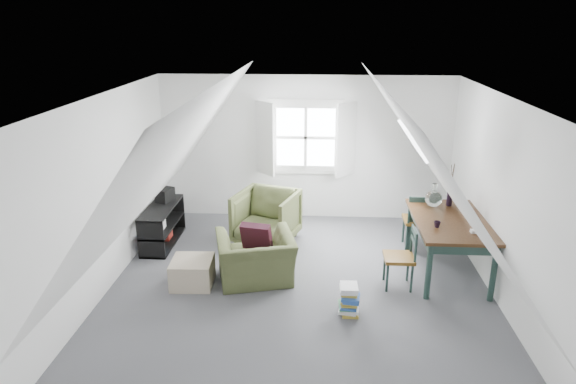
# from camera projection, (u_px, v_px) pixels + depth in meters

# --- Properties ---
(floor) EXTENTS (5.50, 5.50, 0.00)m
(floor) POSITION_uv_depth(u_px,v_px,m) (298.00, 293.00, 6.67)
(floor) COLOR #4D4D52
(floor) RESTS_ON ground
(ceiling) EXTENTS (5.50, 5.50, 0.00)m
(ceiling) POSITION_uv_depth(u_px,v_px,m) (300.00, 100.00, 5.86)
(ceiling) COLOR white
(ceiling) RESTS_ON wall_back
(wall_back) EXTENTS (5.00, 0.00, 5.00)m
(wall_back) POSITION_uv_depth(u_px,v_px,m) (306.00, 148.00, 8.86)
(wall_back) COLOR white
(wall_back) RESTS_ON ground
(wall_front) EXTENTS (5.00, 0.00, 5.00)m
(wall_front) POSITION_uv_depth(u_px,v_px,m) (283.00, 334.00, 3.67)
(wall_front) COLOR white
(wall_front) RESTS_ON ground
(wall_left) EXTENTS (0.00, 5.50, 5.50)m
(wall_left) POSITION_uv_depth(u_px,v_px,m) (99.00, 198.00, 6.41)
(wall_left) COLOR white
(wall_left) RESTS_ON ground
(wall_right) EXTENTS (0.00, 5.50, 5.50)m
(wall_right) POSITION_uv_depth(u_px,v_px,m) (508.00, 207.00, 6.12)
(wall_right) COLOR white
(wall_right) RESTS_ON ground
(slope_left) EXTENTS (3.19, 5.50, 4.48)m
(slope_left) POSITION_uv_depth(u_px,v_px,m) (171.00, 159.00, 6.19)
(slope_left) COLOR white
(slope_left) RESTS_ON wall_left
(slope_right) EXTENTS (3.19, 5.50, 4.48)m
(slope_right) POSITION_uv_depth(u_px,v_px,m) (431.00, 163.00, 6.01)
(slope_right) COLOR white
(slope_right) RESTS_ON wall_right
(dormer_window) EXTENTS (1.71, 0.35, 1.30)m
(dormer_window) POSITION_uv_depth(u_px,v_px,m) (306.00, 138.00, 8.73)
(dormer_window) COLOR white
(dormer_window) RESTS_ON wall_back
(skylight) EXTENTS (0.35, 0.75, 0.47)m
(skylight) POSITION_uv_depth(u_px,v_px,m) (413.00, 141.00, 7.24)
(skylight) COLOR white
(skylight) RESTS_ON slope_right
(armchair_near) EXTENTS (1.19, 1.10, 0.65)m
(armchair_near) POSITION_uv_depth(u_px,v_px,m) (256.00, 280.00, 6.99)
(armchair_near) COLOR #454D2B
(armchair_near) RESTS_ON floor
(armchair_far) EXTENTS (1.12, 1.14, 0.83)m
(armchair_far) POSITION_uv_depth(u_px,v_px,m) (267.00, 241.00, 8.21)
(armchair_far) COLOR #454D2B
(armchair_far) RESTS_ON floor
(throw_pillow) EXTENTS (0.44, 0.31, 0.42)m
(throw_pillow) POSITION_uv_depth(u_px,v_px,m) (257.00, 237.00, 6.95)
(throw_pillow) COLOR #330E1B
(throw_pillow) RESTS_ON armchair_near
(ottoman) EXTENTS (0.56, 0.56, 0.36)m
(ottoman) POSITION_uv_depth(u_px,v_px,m) (192.00, 272.00, 6.83)
(ottoman) COLOR tan
(ottoman) RESTS_ON floor
(dining_table) EXTENTS (0.97, 1.61, 0.81)m
(dining_table) POSITION_uv_depth(u_px,v_px,m) (450.00, 226.00, 6.97)
(dining_table) COLOR #331D0D
(dining_table) RESTS_ON floor
(demijohn) EXTENTS (0.25, 0.25, 0.35)m
(demijohn) POSITION_uv_depth(u_px,v_px,m) (434.00, 198.00, 7.33)
(demijohn) COLOR silver
(demijohn) RESTS_ON dining_table
(vase_twigs) EXTENTS (0.08, 0.09, 0.62)m
(vase_twigs) POSITION_uv_depth(u_px,v_px,m) (450.00, 196.00, 7.41)
(vase_twigs) COLOR black
(vase_twigs) RESTS_ON dining_table
(cup) EXTENTS (0.10, 0.10, 0.08)m
(cup) POSITION_uv_depth(u_px,v_px,m) (437.00, 227.00, 6.67)
(cup) COLOR black
(cup) RESTS_ON dining_table
(paper_box) EXTENTS (0.12, 0.08, 0.04)m
(paper_box) POSITION_uv_depth(u_px,v_px,m) (475.00, 231.00, 6.50)
(paper_box) COLOR white
(paper_box) RESTS_ON dining_table
(dining_chair_far) EXTENTS (0.42, 0.42, 0.89)m
(dining_chair_far) POSITION_uv_depth(u_px,v_px,m) (418.00, 220.00, 7.83)
(dining_chair_far) COLOR brown
(dining_chair_far) RESTS_ON floor
(dining_chair_near) EXTENTS (0.39, 0.39, 0.83)m
(dining_chair_near) POSITION_uv_depth(u_px,v_px,m) (402.00, 257.00, 6.70)
(dining_chair_near) COLOR brown
(dining_chair_near) RESTS_ON floor
(media_shelf) EXTENTS (0.40, 1.20, 0.61)m
(media_shelf) POSITION_uv_depth(u_px,v_px,m) (162.00, 227.00, 8.03)
(media_shelf) COLOR black
(media_shelf) RESTS_ON floor
(electronics_box) EXTENTS (0.28, 0.33, 0.22)m
(electronics_box) POSITION_uv_depth(u_px,v_px,m) (165.00, 195.00, 8.17)
(electronics_box) COLOR black
(electronics_box) RESTS_ON media_shelf
(magazine_stack) EXTENTS (0.27, 0.32, 0.36)m
(magazine_stack) POSITION_uv_depth(u_px,v_px,m) (349.00, 300.00, 6.16)
(magazine_stack) COLOR #B29933
(magazine_stack) RESTS_ON floor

